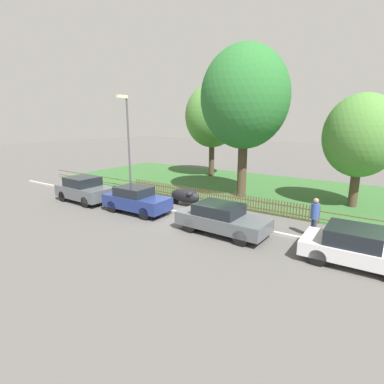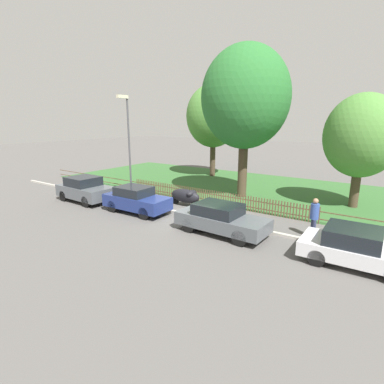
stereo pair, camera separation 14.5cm
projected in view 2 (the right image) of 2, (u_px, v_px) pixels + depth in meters
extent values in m
plane|color=#565451|center=(185.00, 216.00, 16.21)|extent=(120.00, 120.00, 0.00)
cube|color=#B2ADA3|center=(186.00, 214.00, 16.27)|extent=(32.13, 0.20, 0.12)
cube|color=#33602D|center=(250.00, 187.00, 23.08)|extent=(32.13, 11.76, 0.01)
cube|color=brown|center=(211.00, 200.00, 18.35)|extent=(32.13, 0.03, 0.05)
cube|color=brown|center=(211.00, 194.00, 18.26)|extent=(32.13, 0.03, 0.05)
cube|color=brown|center=(137.00, 185.00, 21.77)|extent=(0.06, 0.03, 0.89)
cube|color=brown|center=(139.00, 185.00, 21.68)|extent=(0.06, 0.03, 0.89)
cube|color=brown|center=(140.00, 185.00, 21.59)|extent=(0.06, 0.03, 0.89)
cube|color=brown|center=(142.00, 186.00, 21.50)|extent=(0.06, 0.03, 0.89)
cube|color=brown|center=(144.00, 186.00, 21.41)|extent=(0.06, 0.03, 0.89)
cube|color=brown|center=(145.00, 186.00, 21.33)|extent=(0.06, 0.03, 0.89)
cube|color=brown|center=(147.00, 187.00, 21.24)|extent=(0.06, 0.03, 0.89)
cube|color=brown|center=(149.00, 187.00, 21.15)|extent=(0.06, 0.03, 0.89)
cube|color=brown|center=(150.00, 187.00, 21.06)|extent=(0.06, 0.03, 0.89)
cube|color=brown|center=(152.00, 187.00, 20.97)|extent=(0.06, 0.03, 0.89)
cube|color=brown|center=(154.00, 188.00, 20.88)|extent=(0.06, 0.03, 0.89)
cube|color=brown|center=(155.00, 188.00, 20.80)|extent=(0.06, 0.03, 0.89)
cube|color=brown|center=(157.00, 188.00, 20.71)|extent=(0.06, 0.03, 0.89)
cube|color=brown|center=(159.00, 189.00, 20.62)|extent=(0.06, 0.03, 0.89)
cube|color=brown|center=(160.00, 189.00, 20.53)|extent=(0.06, 0.03, 0.89)
cube|color=brown|center=(162.00, 189.00, 20.44)|extent=(0.06, 0.03, 0.89)
cube|color=brown|center=(164.00, 189.00, 20.36)|extent=(0.06, 0.03, 0.89)
cube|color=brown|center=(166.00, 190.00, 20.27)|extent=(0.06, 0.03, 0.89)
cube|color=brown|center=(168.00, 190.00, 20.18)|extent=(0.06, 0.03, 0.89)
cube|color=brown|center=(169.00, 190.00, 20.09)|extent=(0.06, 0.03, 0.89)
cube|color=brown|center=(171.00, 191.00, 20.00)|extent=(0.06, 0.03, 0.89)
cube|color=brown|center=(173.00, 191.00, 19.91)|extent=(0.06, 0.03, 0.89)
cube|color=brown|center=(175.00, 191.00, 19.83)|extent=(0.06, 0.03, 0.89)
cube|color=brown|center=(177.00, 192.00, 19.74)|extent=(0.06, 0.03, 0.89)
cube|color=brown|center=(179.00, 192.00, 19.65)|extent=(0.06, 0.03, 0.89)
cube|color=brown|center=(181.00, 192.00, 19.56)|extent=(0.06, 0.03, 0.89)
cube|color=brown|center=(183.00, 193.00, 19.47)|extent=(0.06, 0.03, 0.89)
cube|color=brown|center=(185.00, 193.00, 19.39)|extent=(0.06, 0.03, 0.89)
cube|color=brown|center=(187.00, 193.00, 19.30)|extent=(0.06, 0.03, 0.89)
cube|color=brown|center=(189.00, 194.00, 19.21)|extent=(0.06, 0.03, 0.89)
cube|color=brown|center=(191.00, 194.00, 19.12)|extent=(0.06, 0.03, 0.89)
cube|color=brown|center=(193.00, 194.00, 19.03)|extent=(0.06, 0.03, 0.89)
cube|color=brown|center=(195.00, 195.00, 18.94)|extent=(0.06, 0.03, 0.89)
cube|color=brown|center=(197.00, 195.00, 18.86)|extent=(0.06, 0.03, 0.89)
cube|color=brown|center=(199.00, 195.00, 18.77)|extent=(0.06, 0.03, 0.89)
cube|color=brown|center=(201.00, 196.00, 18.68)|extent=(0.06, 0.03, 0.89)
cube|color=brown|center=(203.00, 196.00, 18.59)|extent=(0.06, 0.03, 0.89)
cube|color=brown|center=(205.00, 196.00, 18.50)|extent=(0.06, 0.03, 0.89)
cube|color=brown|center=(208.00, 197.00, 18.42)|extent=(0.06, 0.03, 0.89)
cube|color=brown|center=(210.00, 197.00, 18.33)|extent=(0.06, 0.03, 0.89)
cube|color=brown|center=(212.00, 197.00, 18.24)|extent=(0.06, 0.03, 0.89)
cube|color=brown|center=(214.00, 198.00, 18.15)|extent=(0.06, 0.03, 0.89)
cube|color=brown|center=(217.00, 198.00, 18.06)|extent=(0.06, 0.03, 0.89)
cube|color=brown|center=(219.00, 199.00, 17.97)|extent=(0.06, 0.03, 0.89)
cube|color=brown|center=(221.00, 199.00, 17.89)|extent=(0.06, 0.03, 0.89)
cube|color=brown|center=(223.00, 199.00, 17.80)|extent=(0.06, 0.03, 0.89)
cube|color=brown|center=(226.00, 200.00, 17.71)|extent=(0.06, 0.03, 0.89)
cube|color=brown|center=(228.00, 200.00, 17.62)|extent=(0.06, 0.03, 0.89)
cube|color=brown|center=(231.00, 201.00, 17.53)|extent=(0.06, 0.03, 0.89)
cube|color=brown|center=(233.00, 201.00, 17.45)|extent=(0.06, 0.03, 0.89)
cube|color=brown|center=(235.00, 201.00, 17.36)|extent=(0.06, 0.03, 0.89)
cube|color=brown|center=(238.00, 202.00, 17.27)|extent=(0.06, 0.03, 0.89)
cube|color=brown|center=(240.00, 202.00, 17.18)|extent=(0.06, 0.03, 0.89)
cube|color=brown|center=(243.00, 203.00, 17.09)|extent=(0.06, 0.03, 0.89)
cube|color=brown|center=(246.00, 203.00, 17.00)|extent=(0.06, 0.03, 0.89)
cube|color=brown|center=(248.00, 203.00, 16.92)|extent=(0.06, 0.03, 0.89)
cube|color=brown|center=(251.00, 204.00, 16.83)|extent=(0.06, 0.03, 0.89)
cube|color=brown|center=(253.00, 204.00, 16.74)|extent=(0.06, 0.03, 0.89)
cube|color=brown|center=(256.00, 205.00, 16.65)|extent=(0.06, 0.03, 0.89)
cube|color=brown|center=(259.00, 205.00, 16.56)|extent=(0.06, 0.03, 0.89)
cube|color=brown|center=(261.00, 206.00, 16.48)|extent=(0.06, 0.03, 0.89)
cube|color=brown|center=(264.00, 206.00, 16.39)|extent=(0.06, 0.03, 0.89)
cube|color=brown|center=(267.00, 207.00, 16.30)|extent=(0.06, 0.03, 0.89)
cube|color=brown|center=(270.00, 207.00, 16.21)|extent=(0.06, 0.03, 0.89)
cube|color=brown|center=(273.00, 208.00, 16.12)|extent=(0.06, 0.03, 0.89)
cube|color=brown|center=(275.00, 208.00, 16.03)|extent=(0.06, 0.03, 0.89)
cube|color=brown|center=(278.00, 209.00, 15.95)|extent=(0.06, 0.03, 0.89)
cube|color=brown|center=(281.00, 209.00, 15.86)|extent=(0.06, 0.03, 0.89)
cube|color=brown|center=(284.00, 210.00, 15.77)|extent=(0.06, 0.03, 0.89)
cube|color=brown|center=(287.00, 210.00, 15.68)|extent=(0.06, 0.03, 0.89)
cube|color=brown|center=(290.00, 211.00, 15.59)|extent=(0.06, 0.03, 0.89)
cube|color=brown|center=(293.00, 211.00, 15.51)|extent=(0.06, 0.03, 0.89)
cube|color=brown|center=(296.00, 212.00, 15.42)|extent=(0.06, 0.03, 0.89)
cube|color=brown|center=(300.00, 212.00, 15.33)|extent=(0.06, 0.03, 0.89)
cube|color=brown|center=(303.00, 213.00, 15.24)|extent=(0.06, 0.03, 0.89)
cube|color=brown|center=(306.00, 213.00, 15.15)|extent=(0.06, 0.03, 0.89)
cube|color=brown|center=(309.00, 214.00, 15.06)|extent=(0.06, 0.03, 0.89)
cube|color=brown|center=(313.00, 214.00, 14.98)|extent=(0.06, 0.03, 0.89)
cube|color=brown|center=(316.00, 215.00, 14.89)|extent=(0.06, 0.03, 0.89)
cube|color=brown|center=(319.00, 215.00, 14.80)|extent=(0.06, 0.03, 0.89)
cube|color=#51565B|center=(86.00, 191.00, 18.93)|extent=(3.85, 1.96, 0.72)
cube|color=black|center=(83.00, 181.00, 18.89)|extent=(1.87, 1.72, 0.56)
cylinder|color=black|center=(109.00, 196.00, 19.00)|extent=(0.67, 0.16, 0.67)
cylinder|color=black|center=(86.00, 202.00, 17.65)|extent=(0.67, 0.16, 0.67)
cylinder|color=black|center=(87.00, 191.00, 20.36)|extent=(0.67, 0.16, 0.67)
cylinder|color=black|center=(63.00, 196.00, 19.01)|extent=(0.67, 0.16, 0.67)
cube|color=navy|center=(137.00, 202.00, 16.63)|extent=(3.87, 1.72, 0.68)
cube|color=black|center=(134.00, 191.00, 16.59)|extent=(1.87, 1.51, 0.49)
cylinder|color=black|center=(162.00, 207.00, 16.66)|extent=(0.67, 0.16, 0.66)
cylinder|color=black|center=(144.00, 214.00, 15.46)|extent=(0.67, 0.16, 0.66)
cylinder|color=black|center=(131.00, 201.00, 17.93)|extent=(0.67, 0.16, 0.66)
cylinder|color=black|center=(112.00, 206.00, 16.73)|extent=(0.67, 0.16, 0.66)
cube|color=#51565B|center=(222.00, 221.00, 13.51)|extent=(4.23, 1.84, 0.59)
cube|color=black|center=(218.00, 209.00, 13.51)|extent=(2.05, 1.60, 0.49)
cylinder|color=black|center=(256.00, 227.00, 13.44)|extent=(0.68, 0.16, 0.68)
cylinder|color=black|center=(239.00, 238.00, 12.20)|extent=(0.68, 0.16, 0.68)
cylinder|color=black|center=(207.00, 217.00, 14.94)|extent=(0.68, 0.16, 0.68)
cylinder|color=black|center=(188.00, 225.00, 13.70)|extent=(0.68, 0.16, 0.68)
cube|color=silver|center=(357.00, 251.00, 10.55)|extent=(3.78, 1.95, 0.53)
cube|color=black|center=(353.00, 236.00, 10.53)|extent=(1.83, 1.72, 0.56)
cylinder|color=black|center=(326.00, 242.00, 11.93)|extent=(0.61, 0.15, 0.61)
cylinder|color=black|center=(316.00, 258.00, 10.53)|extent=(0.61, 0.15, 0.61)
cylinder|color=black|center=(196.00, 203.00, 17.58)|extent=(0.54, 0.10, 0.54)
cylinder|color=black|center=(175.00, 200.00, 18.41)|extent=(0.54, 0.10, 0.54)
ellipsoid|color=black|center=(185.00, 196.00, 17.91)|extent=(1.99, 0.64, 0.83)
ellipsoid|color=black|center=(192.00, 193.00, 17.60)|extent=(0.47, 0.79, 0.38)
cylinder|color=#473828|center=(213.00, 155.00, 27.38)|extent=(0.49, 0.49, 3.87)
ellipsoid|color=#4C8438|center=(213.00, 116.00, 26.57)|extent=(4.81, 4.81, 5.54)
cylinder|color=#473828|center=(243.00, 162.00, 19.73)|extent=(0.60, 0.60, 4.66)
ellipsoid|color=#286B2D|center=(245.00, 97.00, 18.77)|extent=(5.58, 5.58, 6.42)
cylinder|color=#473828|center=(356.00, 183.00, 17.50)|extent=(0.51, 0.51, 2.88)
ellipsoid|color=#4C8438|center=(362.00, 136.00, 16.86)|extent=(4.11, 4.11, 4.73)
cylinder|color=#2D3351|center=(314.00, 229.00, 12.95)|extent=(0.16, 0.16, 0.86)
cylinder|color=#2D3351|center=(312.00, 227.00, 13.19)|extent=(0.16, 0.16, 0.86)
cylinder|color=#334C93|center=(315.00, 211.00, 12.89)|extent=(0.48, 0.48, 0.68)
sphere|color=#A37556|center=(316.00, 201.00, 12.78)|extent=(0.23, 0.23, 0.23)
cylinder|color=#47474C|center=(130.00, 152.00, 18.48)|extent=(0.11, 0.11, 6.27)
cube|color=beige|center=(122.00, 97.00, 17.45)|extent=(0.20, 0.76, 0.18)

